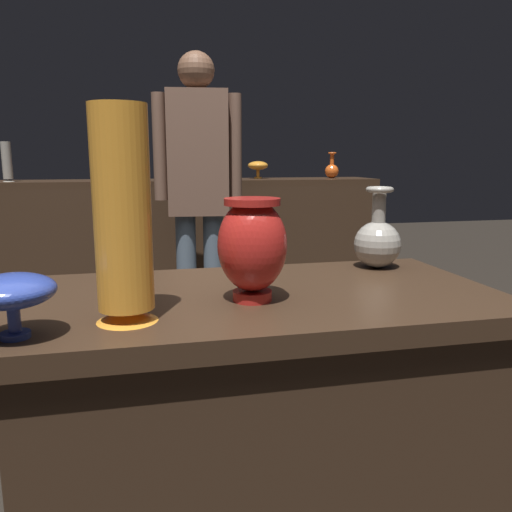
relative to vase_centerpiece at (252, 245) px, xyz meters
name	(u,v)px	position (x,y,z in m)	size (l,w,h in m)	color
display_plinth	(259,437)	(0.03, 0.07, -0.53)	(1.20, 0.64, 0.80)	#382619
back_display_shelf	(184,254)	(0.03, 2.27, -0.44)	(2.60, 0.40, 0.99)	#382619
vase_centerpiece	(252,245)	(0.00, 0.00, 0.00)	(0.16, 0.16, 0.24)	red
vase_tall_behind	(377,240)	(0.45, 0.28, -0.05)	(0.14, 0.14, 0.25)	gray
vase_left_accent	(12,292)	(-0.49, -0.15, -0.04)	(0.16, 0.16, 0.12)	#2D429E
vase_right_accent	(123,218)	(-0.29, -0.09, 0.08)	(0.13, 0.13, 0.44)	orange
shelf_vase_center	(183,165)	(0.03, 2.23, 0.15)	(0.11, 0.11, 0.17)	#477A38
shelf_vase_left	(98,167)	(-0.49, 2.24, 0.14)	(0.10, 0.10, 0.15)	red
shelf_vase_right	(258,166)	(0.55, 2.33, 0.14)	(0.14, 0.14, 0.12)	orange
shelf_vase_far_left	(7,162)	(-1.01, 2.22, 0.17)	(0.07, 0.07, 0.23)	gray
shelf_vase_far_right	(332,170)	(1.07, 2.29, 0.12)	(0.09, 0.09, 0.18)	#E55B1E
visitor_center_back	(198,185)	(0.07, 1.65, 0.06)	(0.47, 0.21, 1.67)	slate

